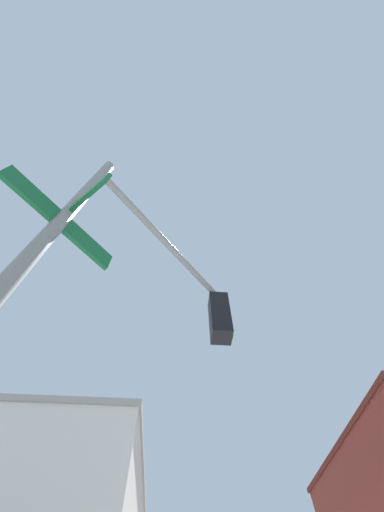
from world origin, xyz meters
TOP-DOWN VIEW (x-y plane):
  - traffic_signal_near at (-6.32, -6.31)m, footprint 2.21×2.45m

SIDE VIEW (x-z plane):
  - traffic_signal_near at x=-6.32m, z-range 1.00..6.00m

